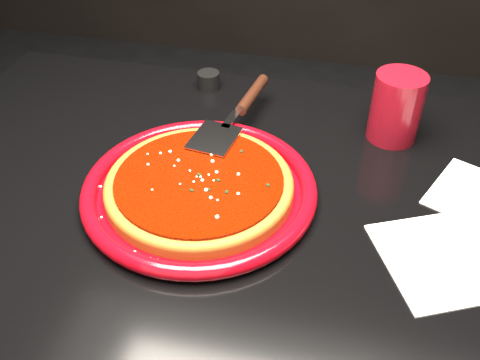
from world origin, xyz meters
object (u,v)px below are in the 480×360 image
(table, at_px, (235,332))
(ramekin, at_px, (209,80))
(pizza_server, at_px, (236,113))
(plate, at_px, (200,189))
(cup, at_px, (396,107))

(table, height_order, ramekin, ramekin)
(pizza_server, distance_m, ramekin, 0.19)
(plate, relative_size, pizza_server, 1.21)
(table, relative_size, ramekin, 25.79)
(table, bearing_deg, cup, 43.24)
(plate, xyz_separation_m, pizza_server, (0.02, 0.19, 0.03))
(plate, height_order, cup, cup)
(table, xyz_separation_m, ramekin, (-0.13, 0.33, 0.39))
(table, distance_m, pizza_server, 0.46)
(pizza_server, relative_size, cup, 2.46)
(plate, distance_m, ramekin, 0.35)
(pizza_server, bearing_deg, cup, 19.71)
(plate, bearing_deg, pizza_server, 84.87)
(table, xyz_separation_m, pizza_server, (-0.04, 0.17, 0.42))
(cup, bearing_deg, pizza_server, -168.43)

